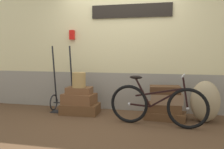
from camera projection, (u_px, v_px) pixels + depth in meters
ground at (113, 121)px, 4.46m from camera, size 8.43×5.20×0.06m
station_building at (122, 50)px, 5.16m from camera, size 6.43×0.74×2.50m
suitcase_0 at (80, 109)px, 4.84m from camera, size 0.75×0.49×0.20m
suitcase_1 at (79, 99)px, 4.85m from camera, size 0.66×0.46×0.20m
suitcase_2 at (79, 90)px, 4.84m from camera, size 0.52×0.36×0.13m
suitcase_3 at (165, 116)px, 4.44m from camera, size 0.76×0.48×0.13m
suitcase_4 at (164, 108)px, 4.45m from camera, size 0.62×0.35×0.15m
suitcase_5 at (166, 98)px, 4.43m from camera, size 0.59×0.37×0.19m
suitcase_6 at (165, 90)px, 4.41m from camera, size 0.56×0.38×0.13m
wicker_basket at (79, 80)px, 4.79m from camera, size 0.26×0.26×0.29m
luggage_trolley at (63, 97)px, 5.05m from camera, size 0.46×0.39×1.34m
burlap_sack at (205, 101)px, 4.26m from camera, size 0.50×0.42×0.72m
bicycle at (157, 105)px, 4.04m from camera, size 1.62×0.46×0.86m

